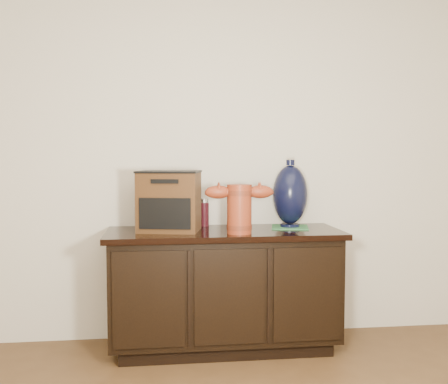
{
  "coord_description": "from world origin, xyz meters",
  "views": [
    {
      "loc": [
        -0.4,
        -0.99,
        1.22
      ],
      "look_at": [
        -0.01,
        2.18,
        1.0
      ],
      "focal_mm": 42.0,
      "sensor_mm": 36.0,
      "label": 1
    }
  ],
  "objects": [
    {
      "name": "spray_can",
      "position": [
        -0.11,
        2.44,
        0.84
      ],
      "size": [
        0.06,
        0.06,
        0.18
      ],
      "color": "#550E1B",
      "rests_on": "sideboard"
    },
    {
      "name": "green_mat",
      "position": [
        0.44,
        2.3,
        0.76
      ],
      "size": [
        0.28,
        0.28,
        0.01
      ],
      "primitive_type": "cube",
      "rotation": [
        0.0,
        0.0,
        -0.23
      ],
      "color": "#32703D",
      "rests_on": "sideboard"
    },
    {
      "name": "room",
      "position": [
        0.0,
        0.0,
        1.3
      ],
      "size": [
        5.0,
        5.0,
        5.0
      ],
      "color": "#4F341B",
      "rests_on": "ground"
    },
    {
      "name": "lamp_base",
      "position": [
        0.44,
        2.3,
        0.97
      ],
      "size": [
        0.27,
        0.27,
        0.43
      ],
      "rotation": [
        0.0,
        0.0,
        -0.23
      ],
      "color": "black",
      "rests_on": "green_mat"
    },
    {
      "name": "sideboard",
      "position": [
        0.0,
        2.23,
        0.39
      ],
      "size": [
        1.46,
        0.56,
        0.75
      ],
      "color": "black",
      "rests_on": "ground"
    },
    {
      "name": "terracotta_vessel",
      "position": [
        0.07,
        2.08,
        0.92
      ],
      "size": [
        0.41,
        0.15,
        0.29
      ],
      "rotation": [
        0.0,
        0.0,
        -0.01
      ],
      "color": "#98391B",
      "rests_on": "sideboard"
    },
    {
      "name": "tv_radio",
      "position": [
        -0.34,
        2.25,
        0.94
      ],
      "size": [
        0.42,
        0.37,
        0.37
      ],
      "rotation": [
        0.0,
        0.0,
        -0.21
      ],
      "color": "#442711",
      "rests_on": "sideboard"
    }
  ]
}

